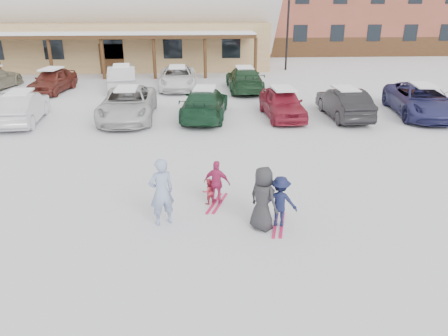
{
  "coord_description": "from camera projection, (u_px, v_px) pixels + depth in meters",
  "views": [
    {
      "loc": [
        -0.33,
        -10.89,
        5.84
      ],
      "look_at": [
        0.3,
        1.0,
        1.0
      ],
      "focal_mm": 35.0,
      "sensor_mm": 36.0,
      "label": 1
    }
  ],
  "objects": [
    {
      "name": "parked_car_2",
      "position": [
        128.0,
        104.0,
        21.2
      ],
      "size": [
        2.65,
        5.5,
        1.51
      ],
      "primitive_type": "imported",
      "rotation": [
        0.0,
        0.0,
        0.03
      ],
      "color": "silver",
      "rests_on": "ground"
    },
    {
      "name": "bystander_dark",
      "position": [
        263.0,
        199.0,
        11.25
      ],
      "size": [
        0.98,
        1.01,
        1.74
      ],
      "primitive_type": "imported",
      "rotation": [
        0.0,
        0.0,
        2.28
      ],
      "color": "#2A2A2C",
      "rests_on": "ground"
    },
    {
      "name": "parked_car_11",
      "position": [
        244.0,
        79.0,
        27.26
      ],
      "size": [
        2.16,
        5.09,
        1.46
      ],
      "primitive_type": "imported",
      "rotation": [
        0.0,
        0.0,
        3.16
      ],
      "color": "#1E4025",
      "rests_on": "ground"
    },
    {
      "name": "adult_skier",
      "position": [
        161.0,
        192.0,
        11.47
      ],
      "size": [
        0.81,
        0.69,
        1.87
      ],
      "primitive_type": "imported",
      "rotation": [
        0.0,
        0.0,
        3.57
      ],
      "color": "#8897C0",
      "rests_on": "ground"
    },
    {
      "name": "parked_car_1",
      "position": [
        22.0,
        108.0,
        20.56
      ],
      "size": [
        2.0,
        4.64,
        1.48
      ],
      "primitive_type": "imported",
      "rotation": [
        0.0,
        0.0,
        3.24
      ],
      "color": "silver",
      "rests_on": "ground"
    },
    {
      "name": "parked_car_3",
      "position": [
        205.0,
        103.0,
        21.41
      ],
      "size": [
        2.65,
        5.27,
        1.47
      ],
      "primitive_type": "imported",
      "rotation": [
        0.0,
        0.0,
        3.02
      ],
      "color": "#173D26",
      "rests_on": "ground"
    },
    {
      "name": "child_navy",
      "position": [
        280.0,
        202.0,
        11.44
      ],
      "size": [
        1.01,
        0.73,
        1.42
      ],
      "primitive_type": "imported",
      "rotation": [
        0.0,
        0.0,
        2.9
      ],
      "color": "#14193C",
      "rests_on": "ground"
    },
    {
      "name": "parked_car_4",
      "position": [
        282.0,
        103.0,
        21.46
      ],
      "size": [
        2.01,
        4.4,
        1.46
      ],
      "primitive_type": "imported",
      "rotation": [
        0.0,
        0.0,
        0.07
      ],
      "color": "maroon",
      "rests_on": "ground"
    },
    {
      "name": "skis_child_navy",
      "position": [
        279.0,
        225.0,
        11.7
      ],
      "size": [
        0.53,
        1.41,
        0.03
      ],
      "primitive_type": "cube",
      "rotation": [
        0.0,
        0.0,
        2.9
      ],
      "color": "#C61C4B",
      "rests_on": "ground"
    },
    {
      "name": "parked_car_6",
      "position": [
        421.0,
        100.0,
        21.82
      ],
      "size": [
        3.17,
        5.79,
        1.54
      ],
      "primitive_type": "imported",
      "rotation": [
        0.0,
        0.0,
        -0.11
      ],
      "color": "navy",
      "rests_on": "ground"
    },
    {
      "name": "parked_car_5",
      "position": [
        344.0,
        103.0,
        21.42
      ],
      "size": [
        1.75,
        4.51,
        1.46
      ],
      "primitive_type": "imported",
      "rotation": [
        0.0,
        0.0,
        3.19
      ],
      "color": "black",
      "rests_on": "ground"
    },
    {
      "name": "lamp_post",
      "position": [
        288.0,
        27.0,
        33.61
      ],
      "size": [
        0.5,
        0.25,
        5.69
      ],
      "color": "black",
      "rests_on": "ground"
    },
    {
      "name": "toddler_red",
      "position": [
        208.0,
        191.0,
        12.77
      ],
      "size": [
        0.48,
        0.45,
        0.79
      ],
      "primitive_type": "imported",
      "rotation": [
        0.0,
        0.0,
        3.64
      ],
      "color": "#AD2B3C",
      "rests_on": "ground"
    },
    {
      "name": "day_lodge",
      "position": [
        95.0,
        16.0,
        36.23
      ],
      "size": [
        29.12,
        12.5,
        10.38
      ],
      "color": "tan",
      "rests_on": "ground"
    },
    {
      "name": "child_magenta",
      "position": [
        217.0,
        183.0,
        12.66
      ],
      "size": [
        0.85,
        0.57,
        1.35
      ],
      "primitive_type": "imported",
      "rotation": [
        0.0,
        0.0,
        2.81
      ],
      "color": "#B9295F",
      "rests_on": "ground"
    },
    {
      "name": "ground",
      "position": [
        215.0,
        214.0,
        12.29
      ],
      "size": [
        160.0,
        160.0,
        0.0
      ],
      "primitive_type": "plane",
      "color": "silver",
      "rests_on": "ground"
    },
    {
      "name": "parked_car_8",
      "position": [
        53.0,
        80.0,
        26.92
      ],
      "size": [
        2.33,
        4.46,
        1.45
      ],
      "primitive_type": "imported",
      "rotation": [
        0.0,
        0.0,
        -0.15
      ],
      "color": "maroon",
      "rests_on": "ground"
    },
    {
      "name": "skis_child_magenta",
      "position": [
        217.0,
        203.0,
        12.91
      ],
      "size": [
        0.65,
        1.39,
        0.03
      ],
      "primitive_type": "cube",
      "rotation": [
        0.0,
        0.0,
        2.81
      ],
      "color": "#C61C4B",
      "rests_on": "ground"
    },
    {
      "name": "parked_car_10",
      "position": [
        178.0,
        78.0,
        27.92
      ],
      "size": [
        2.43,
        5.07,
        1.39
      ],
      "primitive_type": "imported",
      "rotation": [
        0.0,
        0.0,
        0.02
      ],
      "color": "white",
      "rests_on": "ground"
    },
    {
      "name": "parked_car_9",
      "position": [
        122.0,
        78.0,
        27.48
      ],
      "size": [
        2.28,
        4.85,
        1.54
      ],
      "primitive_type": "imported",
      "rotation": [
        0.0,
        0.0,
        3.28
      ],
      "color": "silver",
      "rests_on": "ground"
    }
  ]
}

